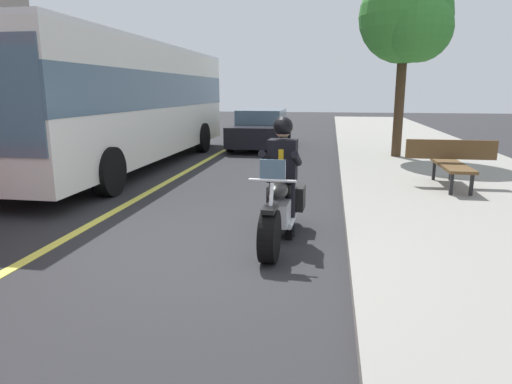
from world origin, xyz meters
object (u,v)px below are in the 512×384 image
object	(u,v)px
motorcycle_main	(280,210)
bus_near	(127,99)
bench_sidewalk	(452,159)
car_dark	(261,129)
rider_main	(282,167)
street_tree_curbside	(408,20)

from	to	relation	value
motorcycle_main	bus_near	size ratio (longest dim) A/B	0.20
bus_near	bench_sidewalk	distance (m)	8.42
motorcycle_main	bench_sidewalk	distance (m)	4.77
car_dark	bench_sidewalk	size ratio (longest dim) A/B	2.55
motorcycle_main	car_dark	size ratio (longest dim) A/B	0.48
rider_main	motorcycle_main	bearing A→B (deg)	-1.45
motorcycle_main	rider_main	xyz separation A→B (m)	(-0.19, 0.00, 0.58)
car_dark	street_tree_curbside	world-z (taller)	street_tree_curbside
bus_near	car_dark	world-z (taller)	bus_near
motorcycle_main	rider_main	distance (m)	0.61
rider_main	bus_near	size ratio (longest dim) A/B	0.16
car_dark	bench_sidewalk	world-z (taller)	car_dark
rider_main	car_dark	size ratio (longest dim) A/B	0.38
motorcycle_main	bus_near	distance (m)	7.72
motorcycle_main	car_dark	distance (m)	10.81
car_dark	bench_sidewalk	xyz separation A→B (m)	(7.06, 5.03, 0.02)
motorcycle_main	rider_main	world-z (taller)	rider_main
motorcycle_main	street_tree_curbside	xyz separation A→B (m)	(-7.81, 2.71, 3.56)
street_tree_curbside	rider_main	bearing A→B (deg)	-19.58
car_dark	bench_sidewalk	bearing A→B (deg)	35.45
bench_sidewalk	motorcycle_main	bearing A→B (deg)	-41.23
car_dark	street_tree_curbside	bearing A→B (deg)	58.34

